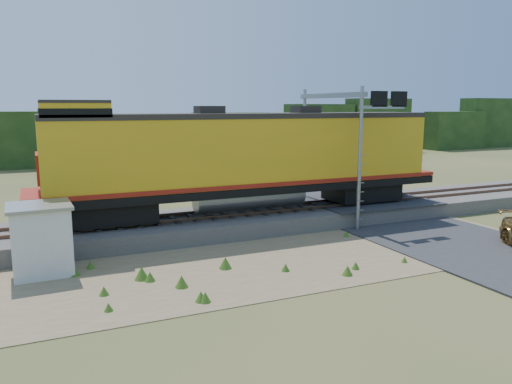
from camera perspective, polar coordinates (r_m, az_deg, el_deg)
name	(u,v)px	position (r m, az deg, el deg)	size (l,w,h in m)	color
ground	(317,258)	(21.07, 6.96, -7.45)	(140.00, 140.00, 0.00)	#475123
ballast	(258,219)	(26.11, 0.19, -3.09)	(70.00, 5.00, 0.80)	slate
rails	(258,210)	(26.01, 0.19, -2.06)	(70.00, 1.54, 0.16)	brown
dirt_shoulder	(268,260)	(20.58, 1.41, -7.76)	(26.00, 8.00, 0.03)	#8C7754
road	(433,234)	(25.78, 19.61, -4.55)	(7.00, 66.00, 0.86)	#38383A
tree_line_north	(137,135)	(56.28, -13.40, 6.31)	(130.00, 3.00, 6.50)	#193413
weed_clumps	(238,268)	(19.66, -2.08, -8.65)	(15.00, 6.20, 0.56)	#3C631C
locomotive	(244,157)	(25.29, -1.35, 4.02)	(21.36, 3.26, 5.51)	black
shed	(41,239)	(20.27, -23.35, -4.94)	(2.32, 2.32, 2.65)	silver
signal_gantry	(343,122)	(27.16, 9.90, 7.88)	(2.85, 6.20, 7.19)	gray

